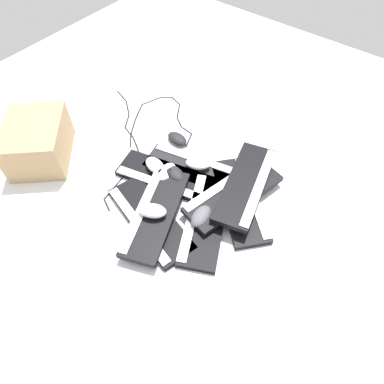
# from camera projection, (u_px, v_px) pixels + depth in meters

# --- Properties ---
(ground_plane) EXTENTS (3.20, 3.20, 0.00)m
(ground_plane) POSITION_uv_depth(u_px,v_px,m) (196.00, 215.00, 1.40)
(ground_plane) COLOR silver
(keyboard_0) EXTENTS (0.46, 0.25, 0.03)m
(keyboard_0) POSITION_uv_depth(u_px,v_px,m) (167.00, 177.00, 1.50)
(keyboard_0) COLOR black
(keyboard_0) RESTS_ON ground
(keyboard_1) EXTENTS (0.46, 0.27, 0.03)m
(keyboard_1) POSITION_uv_depth(u_px,v_px,m) (150.00, 219.00, 1.37)
(keyboard_1) COLOR black
(keyboard_1) RESTS_ON ground
(keyboard_2) EXTENTS (0.33, 0.46, 0.03)m
(keyboard_2) POSITION_uv_depth(u_px,v_px,m) (205.00, 219.00, 1.37)
(keyboard_2) COLOR black
(keyboard_2) RESTS_ON ground
(keyboard_3) EXTENTS (0.43, 0.40, 0.03)m
(keyboard_3) POSITION_uv_depth(u_px,v_px,m) (240.00, 200.00, 1.43)
(keyboard_3) COLOR black
(keyboard_3) RESTS_ON ground
(keyboard_4) EXTENTS (0.46, 0.25, 0.03)m
(keyboard_4) POSITION_uv_depth(u_px,v_px,m) (194.00, 170.00, 1.53)
(keyboard_4) COLOR black
(keyboard_4) RESTS_ON ground
(keyboard_5) EXTENTS (0.30, 0.46, 0.03)m
(keyboard_5) POSITION_uv_depth(u_px,v_px,m) (155.00, 212.00, 1.36)
(keyboard_5) COLOR black
(keyboard_5) RESTS_ON keyboard_1
(keyboard_6) EXTENTS (0.25, 0.46, 0.03)m
(keyboard_6) POSITION_uv_depth(u_px,v_px,m) (233.00, 193.00, 1.41)
(keyboard_6) COLOR black
(keyboard_6) RESTS_ON keyboard_3
(keyboard_7) EXTENTS (0.26, 0.46, 0.03)m
(keyboard_7) POSITION_uv_depth(u_px,v_px,m) (246.00, 184.00, 1.40)
(keyboard_7) COLOR black
(keyboard_7) RESTS_ON keyboard_6
(mouse_0) EXTENTS (0.13, 0.12, 0.04)m
(mouse_0) POSITION_uv_depth(u_px,v_px,m) (169.00, 173.00, 1.47)
(mouse_0) COLOR black
(mouse_0) RESTS_ON keyboard_0
(mouse_1) EXTENTS (0.13, 0.11, 0.04)m
(mouse_1) POSITION_uv_depth(u_px,v_px,m) (153.00, 211.00, 1.32)
(mouse_1) COLOR #B7B7BC
(mouse_1) RESTS_ON keyboard_5
(mouse_2) EXTENTS (0.12, 0.08, 0.04)m
(mouse_2) POSITION_uv_depth(u_px,v_px,m) (177.00, 139.00, 1.64)
(mouse_2) COLOR black
(mouse_2) RESTS_ON ground
(mouse_3) EXTENTS (0.13, 0.11, 0.04)m
(mouse_3) POSITION_uv_depth(u_px,v_px,m) (198.00, 163.00, 1.50)
(mouse_3) COLOR silver
(mouse_3) RESTS_ON keyboard_4
(mouse_4) EXTENTS (0.12, 0.09, 0.04)m
(mouse_4) POSITION_uv_depth(u_px,v_px,m) (155.00, 165.00, 1.50)
(mouse_4) COLOR #B7B7BC
(mouse_4) RESTS_ON keyboard_0
(mouse_5) EXTENTS (0.12, 0.09, 0.04)m
(mouse_5) POSITION_uv_depth(u_px,v_px,m) (174.00, 174.00, 1.47)
(mouse_5) COLOR black
(mouse_5) RESTS_ON keyboard_0
(mouse_6) EXTENTS (0.08, 0.12, 0.04)m
(mouse_6) POSITION_uv_depth(u_px,v_px,m) (201.00, 216.00, 1.34)
(mouse_6) COLOR #4C4C51
(mouse_6) RESTS_ON keyboard_2
(mouse_7) EXTENTS (0.08, 0.12, 0.04)m
(mouse_7) POSITION_uv_depth(u_px,v_px,m) (166.00, 172.00, 1.47)
(mouse_7) COLOR silver
(mouse_7) RESTS_ON keyboard_0
(cable_0) EXTENTS (0.39, 0.42, 0.01)m
(cable_0) POSITION_uv_depth(u_px,v_px,m) (160.00, 118.00, 1.75)
(cable_0) COLOR black
(cable_0) RESTS_ON ground
(cable_1) EXTENTS (0.54, 0.59, 0.01)m
(cable_1) POSITION_uv_depth(u_px,v_px,m) (126.00, 143.00, 1.64)
(cable_1) COLOR black
(cable_1) RESTS_ON ground
(cardboard_box) EXTENTS (0.39, 0.40, 0.19)m
(cardboard_box) POSITION_uv_depth(u_px,v_px,m) (38.00, 142.00, 1.52)
(cardboard_box) COLOR tan
(cardboard_box) RESTS_ON ground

